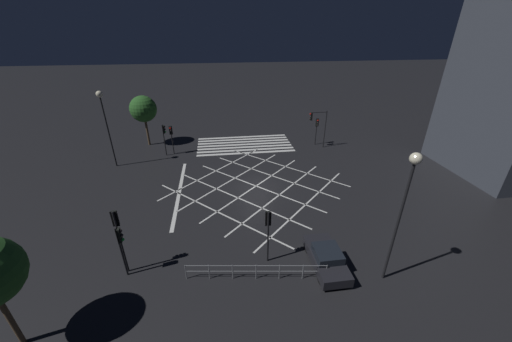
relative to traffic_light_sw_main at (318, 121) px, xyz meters
name	(u,v)px	position (x,y,z in m)	size (l,w,h in m)	color
ground_plane	(256,186)	(8.42, 8.31, -3.28)	(200.00, 200.00, 0.00)	black
road_markings	(245,157)	(8.80, 1.65, -3.28)	(17.37, 22.12, 0.01)	silver
traffic_light_sw_main	(318,121)	(0.00, 0.00, 0.00)	(2.09, 0.36, 4.51)	black
traffic_light_ne_cross	(118,229)	(17.46, 17.32, -0.20)	(0.36, 0.39, 4.32)	black
traffic_light_median_north	(268,226)	(9.00, 17.62, -0.65)	(0.36, 0.39, 3.68)	black
traffic_light_ne_main	(121,242)	(17.34, 17.69, -0.82)	(0.39, 0.36, 3.44)	black
traffic_light_se_main	(164,134)	(17.51, -0.09, -0.70)	(0.39, 0.36, 3.60)	black
traffic_light_sw_cross	(317,126)	(-0.31, -0.90, -0.88)	(0.36, 0.39, 3.35)	black
traffic_light_se_cross	(171,134)	(16.82, -0.38, -0.89)	(0.36, 0.39, 3.34)	black
street_lamp_east	(407,189)	(2.51, 19.99, 2.74)	(0.58, 0.58, 7.98)	black
street_lamp_west	(103,110)	(22.44, 2.05, 2.71)	(0.60, 0.60, 7.80)	black
street_tree_near	(143,109)	(20.16, -3.75, 1.20)	(3.08, 3.08, 6.05)	brown
waiting_car	(326,258)	(5.53, 18.60, -2.66)	(1.75, 4.05, 1.30)	black
pedestrian_railing	(256,270)	(9.91, 19.04, -2.61)	(8.10, 1.17, 1.05)	gray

